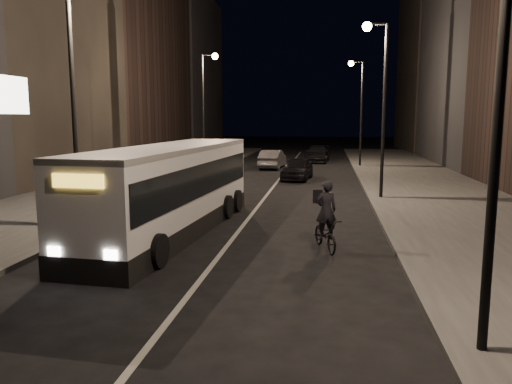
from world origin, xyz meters
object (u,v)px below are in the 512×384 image
(streetlight_right_far, at_px, (358,99))
(car_far, at_px, (318,154))
(streetlight_left_near, at_px, (79,75))
(car_mid, at_px, (272,159))
(streetlight_left_far, at_px, (206,96))
(streetlight_right_near, at_px, (486,22))
(city_bus, at_px, (171,186))
(streetlight_right_mid, at_px, (379,86))
(cyclist_on_bicycle, at_px, (326,227))
(car_near, at_px, (297,169))

(streetlight_right_far, relative_size, car_far, 1.66)
(streetlight_left_near, xyz_separation_m, car_mid, (4.15, 22.26, -4.64))
(streetlight_right_far, xyz_separation_m, streetlight_left_far, (-10.66, -6.00, 0.00))
(streetlight_right_near, relative_size, city_bus, 0.72)
(streetlight_left_far, bearing_deg, streetlight_right_near, -67.70)
(streetlight_right_near, distance_m, streetlight_right_mid, 16.00)
(cyclist_on_bicycle, bearing_deg, streetlight_right_near, -89.16)
(streetlight_left_far, bearing_deg, car_near, -20.92)
(car_mid, xyz_separation_m, car_far, (3.36, 6.27, -0.01))
(car_mid, bearing_deg, streetlight_left_near, 83.57)
(streetlight_right_near, height_order, city_bus, streetlight_right_near)
(streetlight_right_near, height_order, cyclist_on_bicycle, streetlight_right_near)
(streetlight_right_near, height_order, streetlight_left_near, same)
(streetlight_right_far, relative_size, car_mid, 1.86)
(streetlight_right_mid, height_order, car_near, streetlight_right_mid)
(city_bus, bearing_deg, car_mid, 91.79)
(streetlight_left_near, height_order, car_near, streetlight_left_near)
(streetlight_left_near, height_order, car_far, streetlight_left_near)
(car_near, distance_m, car_mid, 7.12)
(streetlight_right_near, distance_m, streetlight_left_near, 13.33)
(streetlight_right_near, relative_size, car_far, 1.66)
(streetlight_right_near, xyz_separation_m, streetlight_right_far, (0.00, 32.00, 0.00))
(streetlight_right_far, relative_size, car_near, 1.97)
(streetlight_right_mid, distance_m, streetlight_left_near, 13.33)
(streetlight_left_far, xyz_separation_m, city_bus, (3.11, -17.99, -3.73))
(streetlight_right_far, height_order, streetlight_left_far, same)
(city_bus, height_order, cyclist_on_bicycle, city_bus)
(streetlight_left_far, height_order, car_far, streetlight_left_far)
(streetlight_left_far, relative_size, car_mid, 1.86)
(streetlight_right_near, xyz_separation_m, streetlight_left_far, (-10.66, 26.00, 0.00))
(city_bus, bearing_deg, streetlight_right_near, -42.22)
(streetlight_right_far, distance_m, city_bus, 25.42)
(streetlight_left_far, xyz_separation_m, car_far, (7.50, 10.53, -4.65))
(streetlight_left_far, relative_size, car_near, 1.97)
(streetlight_right_near, xyz_separation_m, streetlight_left_near, (-10.66, 8.00, 0.00))
(streetlight_right_mid, bearing_deg, streetlight_right_far, 90.00)
(streetlight_right_far, distance_m, car_far, 7.22)
(car_near, bearing_deg, streetlight_right_mid, -54.78)
(streetlight_right_mid, distance_m, car_near, 9.79)
(streetlight_right_near, bearing_deg, streetlight_left_near, 143.12)
(city_bus, bearing_deg, streetlight_left_far, 104.27)
(streetlight_left_far, bearing_deg, car_far, 54.53)
(streetlight_left_near, xyz_separation_m, streetlight_left_far, (0.00, 18.00, 0.00))
(cyclist_on_bicycle, relative_size, car_near, 0.51)
(streetlight_left_near, bearing_deg, streetlight_right_near, -36.88)
(streetlight_right_mid, distance_m, city_bus, 11.61)
(streetlight_left_far, bearing_deg, city_bus, -80.20)
(streetlight_right_mid, relative_size, car_near, 1.97)
(streetlight_right_near, relative_size, streetlight_left_near, 1.00)
(streetlight_left_far, bearing_deg, streetlight_left_near, -90.00)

